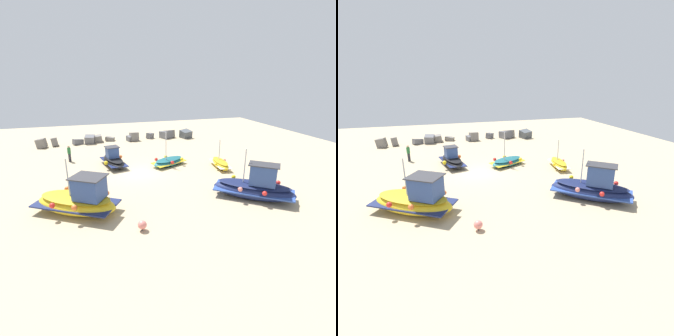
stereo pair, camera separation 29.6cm
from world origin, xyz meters
The scene contains 9 objects.
ground_plane centered at (0.00, 0.00, 0.00)m, with size 50.88×50.88×0.00m, color tan.
fishing_boat_0 centered at (3.16, 1.10, 0.36)m, with size 3.64×2.65×3.19m.
fishing_boat_1 centered at (6.62, -7.25, 0.79)m, with size 5.27×4.76×3.43m.
fishing_boat_2 centered at (-4.67, -5.84, 0.78)m, with size 5.53×4.60×3.39m.
fishing_boat_3 centered at (-1.75, 2.42, 0.56)m, with size 2.34×4.07×1.84m.
fishing_boat_4 centered at (7.39, -0.84, 0.38)m, with size 1.60×3.20×2.51m.
person_walking centered at (-5.63, 4.96, 0.92)m, with size 0.32×0.32×1.60m.
breakwater_rocks centered at (1.29, 12.00, 0.45)m, with size 19.10×2.65×1.28m.
mooring_buoy_0 centered at (-1.44, -8.96, 0.35)m, with size 0.49×0.49×0.59m.
Camera 1 is at (-3.74, -21.25, 7.88)m, focal length 28.52 mm.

